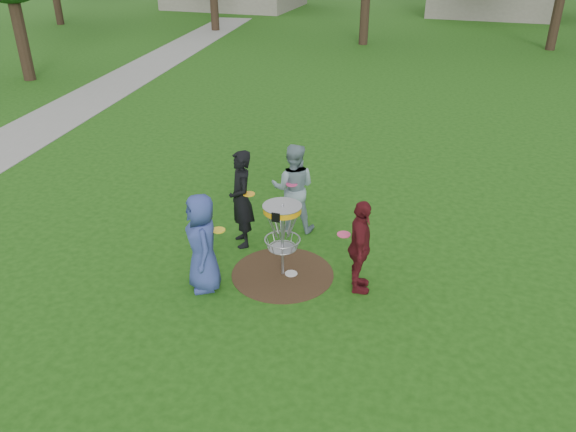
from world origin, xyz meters
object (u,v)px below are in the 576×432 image
(disc_golf_basket, at_px, (282,223))
(player_maroon, at_px, (360,247))
(player_black, at_px, (241,199))
(player_blue, at_px, (202,243))
(player_grey, at_px, (293,188))

(disc_golf_basket, bearing_deg, player_maroon, -1.56)
(disc_golf_basket, bearing_deg, player_black, 144.19)
(player_blue, xyz_separation_m, player_maroon, (2.46, 0.74, -0.04))
(player_maroon, xyz_separation_m, disc_golf_basket, (-1.34, 0.04, 0.20))
(player_blue, distance_m, player_black, 1.55)
(player_grey, bearing_deg, player_black, 39.30)
(player_blue, xyz_separation_m, player_grey, (0.78, 2.42, 0.04))
(player_blue, relative_size, player_grey, 0.95)
(player_grey, bearing_deg, player_blue, 61.72)
(player_black, xyz_separation_m, player_grey, (0.73, 0.87, -0.04))
(player_blue, relative_size, player_black, 0.91)
(player_black, height_order, player_maroon, player_black)
(player_black, xyz_separation_m, player_maroon, (2.42, -0.81, -0.13))
(player_blue, height_order, disc_golf_basket, player_blue)
(player_maroon, distance_m, disc_golf_basket, 1.36)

